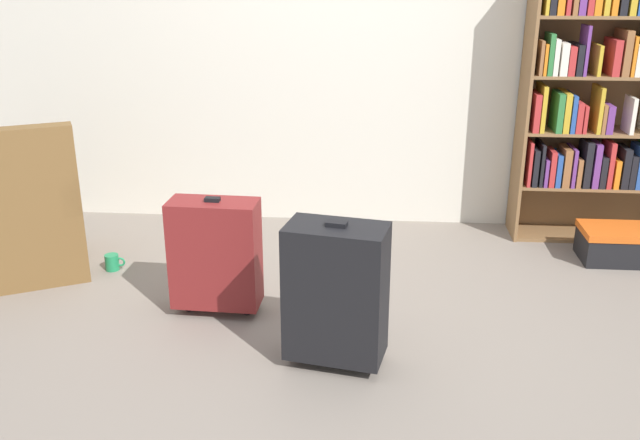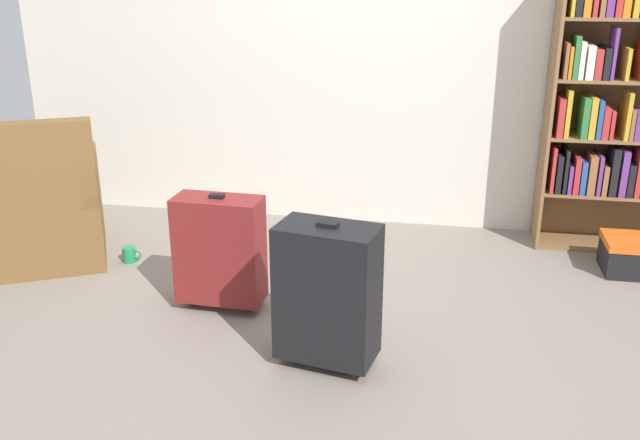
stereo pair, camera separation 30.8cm
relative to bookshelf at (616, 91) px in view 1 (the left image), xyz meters
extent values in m
plane|color=slate|center=(-1.65, -1.54, -0.96)|extent=(8.62, 8.62, 0.00)
cube|color=beige|center=(-1.65, 0.23, 0.34)|extent=(4.93, 0.10, 2.60)
cube|color=brown|center=(-0.55, 0.00, -0.09)|extent=(0.02, 0.32, 1.74)
cube|color=brown|center=(0.01, 0.15, -0.09)|extent=(1.14, 0.02, 1.74)
cube|color=brown|center=(0.01, 0.00, -0.95)|extent=(1.10, 0.30, 0.02)
cube|color=brown|center=(0.01, 0.00, -0.60)|extent=(1.10, 0.30, 0.02)
cube|color=brown|center=(0.01, 0.00, -0.25)|extent=(1.10, 0.30, 0.02)
cube|color=brown|center=(0.01, 0.00, 0.10)|extent=(1.10, 0.30, 0.02)
cube|color=brown|center=(0.01, 0.00, 0.45)|extent=(1.10, 0.30, 0.02)
cube|color=#B22D2D|center=(-0.50, -0.03, -0.45)|extent=(0.02, 0.25, 0.28)
cube|color=black|center=(-0.46, -0.04, -0.47)|extent=(0.03, 0.23, 0.23)
cube|color=black|center=(-0.43, -0.03, -0.45)|extent=(0.02, 0.25, 0.27)
cube|color=#66337F|center=(-0.40, -0.03, -0.50)|extent=(0.02, 0.24, 0.18)
cube|color=#B22D2D|center=(-0.36, -0.06, -0.47)|extent=(0.03, 0.18, 0.23)
cube|color=#264C99|center=(-0.32, -0.05, -0.48)|extent=(0.03, 0.21, 0.21)
cube|color=brown|center=(-0.27, -0.05, -0.47)|extent=(0.04, 0.21, 0.24)
cube|color=#66337F|center=(-0.23, -0.04, -0.47)|extent=(0.02, 0.22, 0.24)
cube|color=brown|center=(-0.19, -0.02, -0.50)|extent=(0.03, 0.27, 0.18)
cube|color=black|center=(-0.15, -0.05, -0.44)|extent=(0.04, 0.20, 0.29)
cube|color=#66337F|center=(-0.09, -0.05, -0.45)|extent=(0.04, 0.21, 0.28)
cube|color=black|center=(-0.05, -0.04, -0.49)|extent=(0.04, 0.23, 0.20)
cube|color=#B22D2D|center=(-0.01, -0.04, -0.44)|extent=(0.03, 0.22, 0.29)
cube|color=orange|center=(0.03, -0.04, -0.50)|extent=(0.03, 0.22, 0.18)
cube|color=black|center=(0.09, -0.05, -0.46)|extent=(0.04, 0.21, 0.25)
cube|color=black|center=(0.13, -0.06, -0.48)|extent=(0.04, 0.18, 0.21)
cube|color=#264C99|center=(0.17, -0.05, -0.45)|extent=(0.04, 0.20, 0.27)
cube|color=#B22D2D|center=(-0.49, -0.03, -0.12)|extent=(0.04, 0.24, 0.23)
cube|color=gold|center=(-0.46, -0.03, -0.10)|extent=(0.03, 0.24, 0.28)
cube|color=#2D7238|center=(-0.35, -0.04, -0.12)|extent=(0.04, 0.22, 0.24)
cube|color=gold|center=(-0.31, -0.03, -0.12)|extent=(0.04, 0.25, 0.24)
cube|color=#264C99|center=(-0.27, -0.02, -0.13)|extent=(0.03, 0.27, 0.23)
cube|color=#B22D2D|center=(-0.24, -0.03, -0.15)|extent=(0.04, 0.25, 0.19)
cube|color=#B22D2D|center=(-0.20, -0.02, -0.15)|extent=(0.02, 0.26, 0.17)
cube|color=gold|center=(-0.12, -0.04, -0.10)|extent=(0.02, 0.22, 0.28)
cube|color=brown|center=(-0.09, -0.03, -0.15)|extent=(0.02, 0.25, 0.18)
cube|color=#66337F|center=(-0.05, -0.06, -0.15)|extent=(0.04, 0.19, 0.17)
cube|color=silver|center=(0.08, -0.06, -0.13)|extent=(0.02, 0.18, 0.22)
cube|color=brown|center=(-0.50, -0.06, 0.21)|extent=(0.02, 0.18, 0.20)
cube|color=orange|center=(-0.48, -0.06, 0.20)|extent=(0.02, 0.19, 0.19)
cube|color=#2D7238|center=(-0.45, -0.06, 0.23)|extent=(0.03, 0.18, 0.24)
cube|color=silver|center=(-0.42, -0.04, 0.21)|extent=(0.03, 0.23, 0.21)
cube|color=silver|center=(-0.37, -0.05, 0.20)|extent=(0.04, 0.21, 0.19)
cube|color=#B22D2D|center=(-0.32, -0.06, 0.19)|extent=(0.04, 0.18, 0.17)
cube|color=black|center=(-0.28, -0.02, 0.20)|extent=(0.04, 0.27, 0.18)
cube|color=#66337F|center=(-0.24, -0.06, 0.25)|extent=(0.02, 0.18, 0.29)
cube|color=gold|center=(-0.16, -0.04, 0.20)|extent=(0.02, 0.22, 0.18)
cube|color=#B22D2D|center=(-0.07, -0.03, 0.21)|extent=(0.04, 0.24, 0.21)
cube|color=brown|center=(-0.01, -0.03, 0.24)|extent=(0.04, 0.25, 0.27)
cube|color=orange|center=(0.03, -0.06, 0.23)|extent=(0.02, 0.19, 0.23)
cube|color=silver|center=(0.06, -0.04, 0.20)|extent=(0.03, 0.23, 0.18)
cube|color=black|center=(0.10, -0.04, 0.21)|extent=(0.03, 0.24, 0.21)
cube|color=brown|center=(-3.53, -0.82, -0.76)|extent=(0.94, 0.94, 0.40)
cube|color=#91724F|center=(-3.53, -0.82, -0.52)|extent=(0.71, 0.74, 0.08)
cube|color=brown|center=(-3.39, -1.08, -0.31)|extent=(0.68, 0.43, 0.50)
cube|color=brown|center=(-3.26, -0.68, -0.45)|extent=(0.41, 0.67, 0.22)
cylinder|color=#1E7F4C|center=(-2.99, -0.80, -0.91)|extent=(0.08, 0.08, 0.10)
torus|color=#1E7F4C|center=(-2.94, -0.80, -0.90)|extent=(0.06, 0.01, 0.06)
cube|color=black|center=(-0.01, -0.41, -0.86)|extent=(0.41, 0.30, 0.18)
cube|color=#D85919|center=(-0.01, -0.41, -0.77)|extent=(0.42, 0.31, 0.04)
cube|color=black|center=(-1.62, -1.71, -0.60)|extent=(0.47, 0.32, 0.61)
cube|color=black|center=(-1.62, -1.71, -0.29)|extent=(0.10, 0.06, 0.02)
cylinder|color=black|center=(-1.77, -1.68, -0.93)|extent=(0.06, 0.06, 0.05)
cylinder|color=black|center=(-1.48, -1.74, -0.93)|extent=(0.06, 0.06, 0.05)
cube|color=maroon|center=(-2.26, -1.26, -0.63)|extent=(0.45, 0.22, 0.55)
cube|color=black|center=(-2.26, -1.26, -0.34)|extent=(0.08, 0.04, 0.02)
cylinder|color=black|center=(-2.41, -1.26, -0.93)|extent=(0.05, 0.05, 0.05)
cylinder|color=black|center=(-2.10, -1.27, -0.93)|extent=(0.05, 0.05, 0.05)
camera|label=1|loc=(-1.47, -4.44, 0.74)|focal=39.18mm
camera|label=2|loc=(-1.17, -4.40, 0.74)|focal=39.18mm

